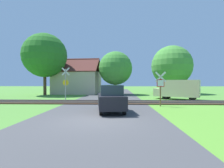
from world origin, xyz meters
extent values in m
plane|color=#4C8433|center=(0.00, 0.00, 0.00)|extent=(160.00, 160.00, 0.00)
cube|color=#424244|center=(0.00, 2.00, 0.00)|extent=(7.45, 80.00, 0.01)
cube|color=#422D1E|center=(0.00, 7.65, 0.05)|extent=(60.00, 2.60, 0.10)
cube|color=slate|center=(0.00, 8.37, 0.16)|extent=(60.00, 0.08, 0.12)
cube|color=slate|center=(0.00, 6.93, 0.16)|extent=(60.00, 0.08, 0.12)
cylinder|color=brown|center=(4.58, 5.43, 1.28)|extent=(0.10, 0.10, 2.56)
cube|color=red|center=(4.57, 5.37, 1.91)|extent=(0.60, 0.08, 0.60)
cube|color=white|center=(4.57, 5.34, 1.91)|extent=(0.49, 0.05, 0.49)
cube|color=white|center=(4.57, 5.37, 2.41)|extent=(0.88, 0.10, 0.88)
cube|color=white|center=(4.57, 5.37, 2.41)|extent=(0.88, 0.10, 0.88)
cylinder|color=#9E9EA5|center=(-4.53, 9.55, 1.69)|extent=(0.09, 0.09, 3.39)
cube|color=white|center=(-4.53, 9.61, 3.14)|extent=(0.88, 0.06, 0.88)
cube|color=white|center=(-4.53, 9.61, 3.14)|extent=(0.88, 0.06, 0.88)
cylinder|color=yellow|center=(-4.53, 9.62, 1.94)|extent=(0.64, 0.05, 0.64)
cube|color=#C6B293|center=(-5.98, 21.12, 1.91)|extent=(7.80, 6.03, 3.81)
cube|color=#562823|center=(-6.09, 19.76, 4.88)|extent=(7.99, 3.70, 2.47)
cube|color=#562823|center=(-5.87, 22.48, 4.88)|extent=(7.99, 3.70, 2.47)
cube|color=brown|center=(-3.95, 20.96, 5.05)|extent=(0.54, 0.54, 1.10)
cylinder|color=#513823|center=(0.67, 19.50, 1.12)|extent=(0.47, 0.47, 2.24)
sphere|color=#3D8433|center=(0.67, 19.50, 4.28)|extent=(5.44, 5.44, 5.44)
cylinder|color=#513823|center=(-10.22, 17.62, 1.80)|extent=(0.47, 0.47, 3.60)
sphere|color=#286B23|center=(-10.22, 17.62, 6.13)|extent=(6.76, 6.76, 6.76)
cylinder|color=#513823|center=(10.48, 22.00, 1.11)|extent=(0.41, 0.41, 2.22)
sphere|color=#478E38|center=(10.48, 22.00, 4.86)|extent=(7.04, 7.04, 7.04)
cube|color=beige|center=(8.14, 11.32, 1.29)|extent=(4.60, 3.68, 1.90)
cube|color=beige|center=(5.99, 12.49, 0.79)|extent=(1.48, 1.92, 0.90)
cube|color=#19232D|center=(6.32, 12.31, 1.62)|extent=(0.81, 1.44, 0.85)
cube|color=navy|center=(8.60, 12.16, 0.96)|extent=(3.32, 1.82, 0.16)
cylinder|color=black|center=(7.26, 12.69, 0.34)|extent=(0.68, 0.48, 0.68)
cylinder|color=black|center=(6.52, 11.32, 0.34)|extent=(0.68, 0.48, 0.68)
cylinder|color=black|center=(9.77, 11.32, 0.34)|extent=(0.68, 0.48, 0.68)
cylinder|color=black|center=(9.02, 9.95, 0.34)|extent=(0.68, 0.48, 0.68)
cube|color=black|center=(0.62, 2.86, 0.72)|extent=(2.15, 4.18, 0.84)
cube|color=#19232D|center=(0.64, 2.66, 1.46)|extent=(1.67, 2.36, 0.64)
cylinder|color=black|center=(1.13, 4.30, 0.30)|extent=(0.26, 0.62, 0.60)
cylinder|color=black|center=(-0.25, 4.11, 0.30)|extent=(0.26, 0.62, 0.60)
cylinder|color=black|center=(1.49, 1.60, 0.30)|extent=(0.26, 0.62, 0.60)
cylinder|color=black|center=(0.10, 1.42, 0.30)|extent=(0.26, 0.62, 0.60)
camera|label=1|loc=(1.15, -8.93, 1.96)|focal=28.00mm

